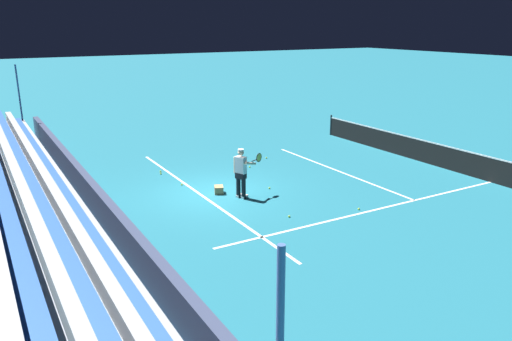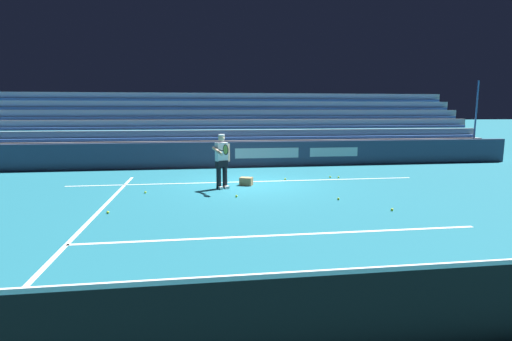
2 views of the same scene
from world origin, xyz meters
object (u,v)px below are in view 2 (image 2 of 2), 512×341
object	(u,v)px
tennis_player	(222,161)
tennis_ball_midcourt	(108,212)
tennis_ball_on_baseline	(236,196)
tennis_net	(370,312)
tennis_ball_far_left	(392,210)
tennis_ball_by_box	(285,179)
tennis_ball_near_player	(145,192)
ball_box_cardboard	(246,181)
tennis_ball_stray_back	(338,199)
tennis_ball_far_right	(330,177)
tennis_ball_toward_net	(339,177)

from	to	relation	value
tennis_player	tennis_ball_midcourt	world-z (taller)	tennis_player
tennis_ball_on_baseline	tennis_net	size ratio (longest dim) A/B	0.01
tennis_ball_on_baseline	tennis_ball_far_left	xyz separation A→B (m)	(-3.66, 2.10, 0.00)
tennis_ball_by_box	tennis_net	world-z (taller)	tennis_net
tennis_ball_by_box	tennis_ball_near_player	size ratio (longest dim) A/B	1.00
ball_box_cardboard	tennis_ball_on_baseline	world-z (taller)	ball_box_cardboard
ball_box_cardboard	tennis_ball_midcourt	world-z (taller)	ball_box_cardboard
tennis_ball_stray_back	tennis_net	bearing A→B (deg)	72.62
tennis_player	ball_box_cardboard	bearing A→B (deg)	-150.49
tennis_net	tennis_ball_by_box	bearing A→B (deg)	-97.64
tennis_ball_midcourt	tennis_ball_stray_back	xyz separation A→B (m)	(-6.00, -0.63, 0.00)
ball_box_cardboard	tennis_ball_on_baseline	xyz separation A→B (m)	(0.49, 1.78, -0.10)
tennis_ball_by_box	tennis_ball_midcourt	world-z (taller)	same
tennis_ball_far_left	tennis_ball_by_box	bearing A→B (deg)	-70.27
tennis_player	tennis_ball_midcourt	size ratio (longest dim) A/B	25.98
tennis_player	tennis_ball_stray_back	distance (m)	3.82
tennis_ball_on_baseline	tennis_net	xyz separation A→B (m)	(-0.61, 7.61, 0.46)
tennis_ball_far_right	tennis_ball_by_box	bearing A→B (deg)	6.43
tennis_ball_stray_back	tennis_ball_far_right	bearing A→B (deg)	-105.00
tennis_ball_stray_back	tennis_ball_on_baseline	bearing A→B (deg)	-15.06
tennis_ball_far_right	tennis_ball_near_player	bearing A→B (deg)	16.28
tennis_ball_on_baseline	tennis_ball_far_left	distance (m)	4.22
ball_box_cardboard	tennis_ball_near_player	xyz separation A→B (m)	(3.14, 0.87, -0.10)
tennis_ball_toward_net	tennis_net	xyz separation A→B (m)	(3.38, 10.29, 0.46)
tennis_ball_midcourt	tennis_net	bearing A→B (deg)	121.64
tennis_ball_far_left	tennis_net	xyz separation A→B (m)	(3.04, 5.51, 0.46)
tennis_ball_toward_net	tennis_ball_midcourt	world-z (taller)	same
tennis_ball_far_left	tennis_ball_stray_back	xyz separation A→B (m)	(0.89, -1.35, 0.00)
tennis_ball_far_left	tennis_ball_stray_back	size ratio (longest dim) A/B	1.00
tennis_ball_on_baseline	tennis_ball_midcourt	distance (m)	3.51
tennis_player	ball_box_cardboard	xyz separation A→B (m)	(-0.82, -0.46, -0.76)
tennis_ball_on_baseline	tennis_ball_near_player	size ratio (longest dim) A/B	1.00
ball_box_cardboard	tennis_ball_toward_net	world-z (taller)	ball_box_cardboard
tennis_ball_toward_net	tennis_ball_far_left	distance (m)	4.79
tennis_net	tennis_ball_near_player	bearing A→B (deg)	-69.08
tennis_player	tennis_ball_by_box	xyz separation A→B (m)	(-2.31, -1.26, -0.86)
tennis_ball_by_box	tennis_ball_toward_net	size ratio (longest dim) A/B	1.00
tennis_ball_on_baseline	tennis_ball_stray_back	xyz separation A→B (m)	(-2.76, 0.74, 0.00)
tennis_ball_stray_back	tennis_ball_near_player	bearing A→B (deg)	-17.05
tennis_ball_on_baseline	ball_box_cardboard	bearing A→B (deg)	-105.44
tennis_ball_on_baseline	tennis_ball_toward_net	size ratio (longest dim) A/B	1.00
tennis_ball_by_box	tennis_ball_stray_back	distance (m)	3.41
tennis_player	tennis_ball_far_right	world-z (taller)	tennis_player
tennis_ball_far_left	tennis_player	bearing A→B (deg)	-40.59
ball_box_cardboard	tennis_ball_stray_back	world-z (taller)	ball_box_cardboard
tennis_ball_toward_net	tennis_ball_near_player	bearing A→B (deg)	14.86
tennis_ball_near_player	tennis_ball_toward_net	distance (m)	6.87
ball_box_cardboard	tennis_ball_far_left	bearing A→B (deg)	129.21
tennis_ball_toward_net	tennis_ball_far_right	bearing A→B (deg)	-18.15
tennis_ball_near_player	tennis_net	bearing A→B (deg)	110.92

